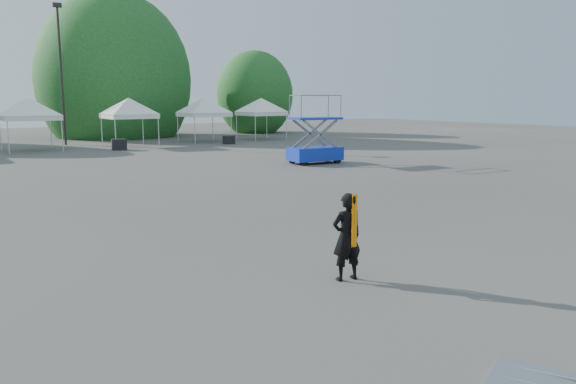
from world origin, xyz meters
TOP-DOWN VIEW (x-y plane):
  - ground at (0.00, 0.00)m, footprint 120.00×120.00m
  - light_pole_east at (3.00, 32.00)m, footprint 0.60×0.25m
  - tree_mid_e at (9.00, 39.00)m, footprint 5.12×5.12m
  - tree_far_e at (22.00, 37.00)m, footprint 3.84×3.84m
  - tent_e at (0.08, 28.40)m, footprint 4.63×4.63m
  - tent_f at (6.33, 27.97)m, footprint 4.48×4.48m
  - tent_g at (12.43, 28.84)m, footprint 4.53×4.53m
  - tent_h at (17.48, 28.70)m, footprint 4.45×4.45m
  - man at (-0.39, -2.70)m, footprint 0.64×0.47m
  - scissor_lift at (10.51, 12.45)m, footprint 2.77×1.55m
  - crate_mid at (4.79, 25.67)m, footprint 1.05×0.90m
  - crate_east at (12.96, 25.95)m, footprint 0.87×0.74m

SIDE VIEW (x-z plane):
  - ground at x=0.00m, z-range 0.00..0.00m
  - crate_east at x=12.96m, z-range 0.00..0.60m
  - crate_mid at x=4.79m, z-range 0.00..0.71m
  - man at x=-0.39m, z-range 0.00..1.61m
  - scissor_lift at x=10.51m, z-range 0.01..3.46m
  - tent_h at x=17.48m, z-range 1.12..5.00m
  - tent_f at x=6.33m, z-range 1.12..5.00m
  - tent_g at x=12.43m, z-range 1.12..5.00m
  - tent_e at x=0.08m, z-range 1.12..5.00m
  - tree_far_e at x=22.00m, z-range 0.70..6.55m
  - tree_mid_e at x=9.00m, z-range 0.94..8.74m
  - light_pole_east at x=3.00m, z-range 0.62..10.42m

